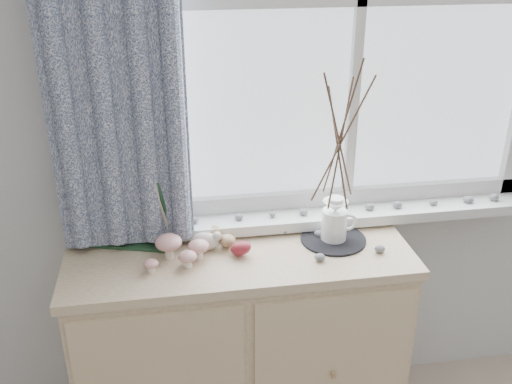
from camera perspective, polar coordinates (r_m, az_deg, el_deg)
sideboard at (r=2.24m, az=-1.50°, el=-15.43°), size 1.20×0.45×0.85m
botanical_book at (r=2.01m, az=-13.16°, el=-2.15°), size 0.40×0.23×0.26m
toadstool_cluster at (r=1.93m, az=-7.81°, el=-5.59°), size 0.22×0.15×0.09m
wooden_eggs at (r=2.01m, az=-2.90°, el=-4.82°), size 0.14×0.18×0.07m
songbird_figurine at (r=2.00m, az=-5.06°, el=-4.82°), size 0.15×0.10×0.07m
crocheted_doily at (r=2.08m, az=7.73°, el=-4.70°), size 0.23×0.23×0.01m
twig_pitcher at (r=1.92m, az=8.40°, el=5.44°), size 0.27×0.27×0.68m
sideboard_pebbles at (r=2.04m, az=6.92°, el=-5.03°), size 0.34×0.23×0.03m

